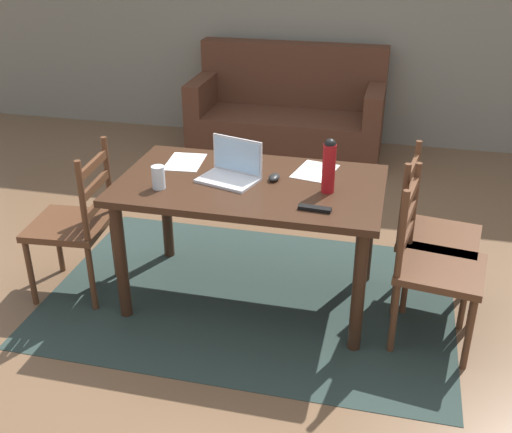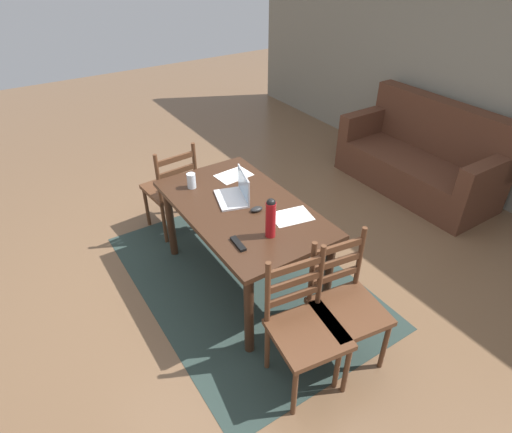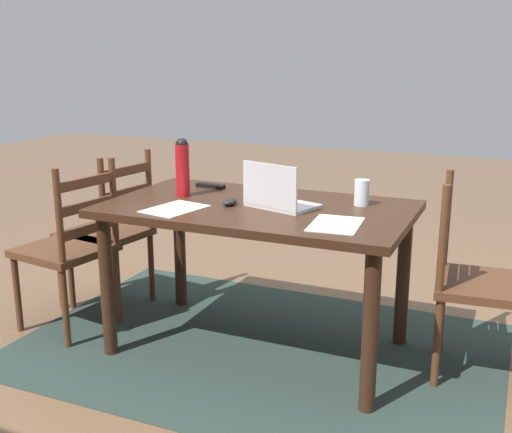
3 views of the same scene
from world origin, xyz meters
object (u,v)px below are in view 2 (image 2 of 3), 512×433
at_px(drinking_glass, 191,181).
at_px(tv_remote, 238,244).
at_px(chair_right_far, 346,306).
at_px(chair_right_near, 305,328).
at_px(chair_left_near, 172,189).
at_px(laptop, 237,192).
at_px(dining_table, 242,217).
at_px(couch, 421,159).
at_px(water_bottle, 271,217).
at_px(computer_mouse, 257,209).

height_order(drinking_glass, tv_remote, drinking_glass).
relative_size(chair_right_far, chair_right_near, 1.00).
xyz_separation_m(chair_left_near, laptop, (0.92, 0.19, 0.36)).
bearing_deg(dining_table, chair_right_far, 9.90).
relative_size(dining_table, couch, 0.83).
bearing_deg(chair_left_near, chair_right_near, 0.07).
relative_size(chair_left_near, couch, 0.53).
xyz_separation_m(chair_left_near, chair_right_near, (2.07, 0.00, 0.00)).
height_order(couch, water_bottle, water_bottle).
xyz_separation_m(couch, water_bottle, (0.71, -2.61, 0.57)).
distance_m(couch, laptop, 2.60).
distance_m(laptop, drinking_glass, 0.42).
relative_size(chair_right_far, couch, 0.53).
bearing_deg(dining_table, water_bottle, -4.25).
relative_size(chair_right_near, laptop, 2.57).
xyz_separation_m(dining_table, laptop, (-0.11, 0.02, 0.16)).
xyz_separation_m(laptop, water_bottle, (0.55, -0.06, 0.10)).
xyz_separation_m(couch, laptop, (0.15, -2.55, 0.47)).
distance_m(chair_right_far, laptop, 1.21).
relative_size(drinking_glass, tv_remote, 0.76).
relative_size(dining_table, chair_left_near, 1.57).
xyz_separation_m(chair_right_far, couch, (-1.30, 2.40, -0.11)).
height_order(chair_right_far, chair_left_near, same).
distance_m(chair_left_near, water_bottle, 1.55).
xyz_separation_m(chair_right_near, computer_mouse, (-0.91, 0.23, 0.32)).
bearing_deg(chair_left_near, couch, 74.34).
xyz_separation_m(chair_right_far, water_bottle, (-0.59, -0.21, 0.46)).
bearing_deg(chair_right_far, computer_mouse, -172.28).
relative_size(chair_right_near, computer_mouse, 9.50).
distance_m(water_bottle, computer_mouse, 0.36).
relative_size(water_bottle, tv_remote, 1.79).
xyz_separation_m(chair_right_far, tv_remote, (-0.63, -0.46, 0.32)).
bearing_deg(chair_right_near, drinking_glass, -178.82).
bearing_deg(tv_remote, drinking_glass, 89.16).
xyz_separation_m(dining_table, chair_right_near, (1.04, -0.17, -0.20)).
bearing_deg(water_bottle, couch, 105.16).
bearing_deg(tv_remote, chair_left_near, 90.04).
height_order(chair_right_near, water_bottle, water_bottle).
bearing_deg(tv_remote, dining_table, 60.01).
height_order(computer_mouse, tv_remote, computer_mouse).
relative_size(water_bottle, drinking_glass, 2.36).
relative_size(chair_right_far, tv_remote, 5.59).
bearing_deg(drinking_glass, chair_right_far, 14.20).
xyz_separation_m(chair_right_far, chair_left_near, (-2.07, -0.35, 0.00)).
bearing_deg(chair_left_near, tv_remote, -4.23).
bearing_deg(couch, computer_mouse, -81.18).
bearing_deg(computer_mouse, chair_left_near, -165.40).
bearing_deg(chair_right_far, drinking_glass, -165.80).
bearing_deg(tv_remote, chair_right_near, -75.84).
relative_size(dining_table, drinking_glass, 11.62).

